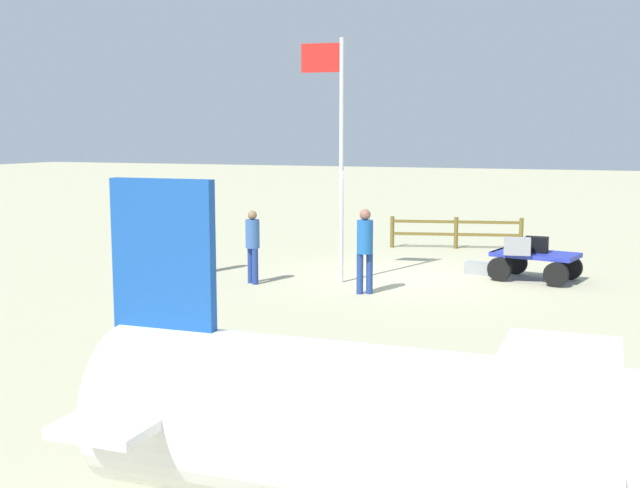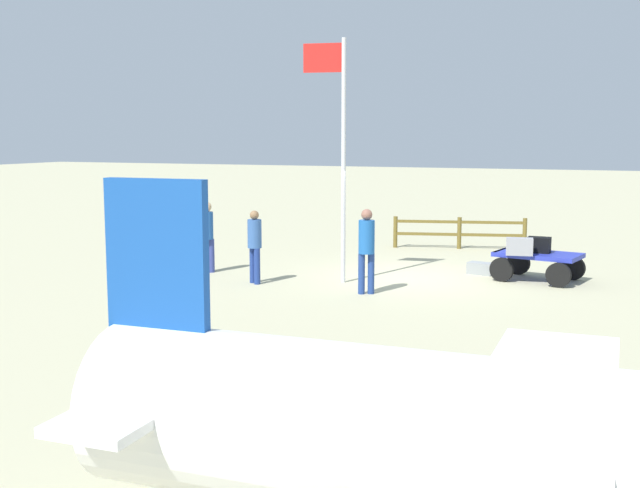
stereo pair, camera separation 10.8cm
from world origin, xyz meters
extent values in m
plane|color=#B3AE8A|center=(0.00, 0.00, 0.00)|extent=(120.00, 120.00, 0.00)
cube|color=#2734AB|center=(-2.84, -0.79, 0.59)|extent=(2.01, 1.40, 0.10)
cube|color=#2734AB|center=(-1.99, -0.97, 0.59)|extent=(0.28, 0.99, 0.10)
cylinder|color=black|center=(-2.10, -0.39, 0.27)|extent=(0.56, 0.23, 0.54)
cylinder|color=black|center=(-2.32, -1.45, 0.27)|extent=(0.56, 0.23, 0.54)
cylinder|color=black|center=(-3.36, -0.13, 0.27)|extent=(0.56, 0.23, 0.54)
cylinder|color=black|center=(-3.58, -1.19, 0.27)|extent=(0.56, 0.23, 0.54)
cube|color=gray|center=(-2.49, -0.26, 0.83)|extent=(0.62, 0.37, 0.38)
cube|color=black|center=(-2.85, -0.81, 0.82)|extent=(0.51, 0.39, 0.35)
cube|color=gray|center=(-1.50, -1.15, 0.14)|extent=(0.67, 0.46, 0.28)
cylinder|color=navy|center=(2.87, 1.97, 0.40)|extent=(0.14, 0.14, 0.80)
cylinder|color=navy|center=(3.04, 1.85, 0.40)|extent=(0.14, 0.14, 0.80)
cylinder|color=#32599B|center=(2.95, 1.91, 1.12)|extent=(0.43, 0.43, 0.63)
sphere|color=olive|center=(2.95, 1.91, 1.53)|extent=(0.20, 0.20, 0.20)
cylinder|color=navy|center=(0.19, 2.05, 0.42)|extent=(0.14, 0.14, 0.85)
cylinder|color=navy|center=(0.37, 2.13, 0.42)|extent=(0.14, 0.14, 0.85)
cylinder|color=#1D5AA9|center=(0.28, 2.09, 1.20)|extent=(0.45, 0.45, 0.69)
sphere|color=#8F5E4D|center=(0.28, 2.09, 1.66)|extent=(0.23, 0.23, 0.23)
cylinder|color=navy|center=(4.57, 1.00, 0.40)|extent=(0.14, 0.14, 0.81)
cylinder|color=navy|center=(4.74, 1.10, 0.40)|extent=(0.14, 0.14, 0.81)
cylinder|color=#1F5099|center=(4.65, 1.05, 1.14)|extent=(0.42, 0.42, 0.66)
sphere|color=tan|center=(4.65, 1.05, 1.58)|extent=(0.24, 0.24, 0.24)
cylinder|color=white|center=(-4.29, 12.14, 1.10)|extent=(6.75, 1.43, 1.31)
cube|color=white|center=(-4.29, 12.14, 1.23)|extent=(1.20, 5.75, 0.12)
cube|color=#184C9F|center=(-1.33, 12.19, 2.30)|extent=(0.90, 0.12, 1.30)
cube|color=white|center=(-1.33, 12.19, 1.20)|extent=(0.74, 2.21, 0.08)
cylinder|color=silver|center=(1.18, 1.05, 2.68)|extent=(0.10, 0.10, 5.36)
cube|color=red|center=(1.67, 1.05, 4.95)|extent=(0.87, 0.15, 0.62)
cylinder|color=brown|center=(-1.90, -5.63, 0.46)|extent=(0.12, 0.12, 0.92)
cylinder|color=brown|center=(-0.11, -5.18, 0.46)|extent=(0.12, 0.12, 0.92)
cylinder|color=brown|center=(1.69, -4.74, 0.46)|extent=(0.12, 0.12, 0.92)
cube|color=brown|center=(-0.11, -5.18, 0.78)|extent=(3.60, 0.97, 0.08)
cube|color=brown|center=(-0.11, -5.18, 0.41)|extent=(3.60, 0.97, 0.08)
camera|label=1|loc=(-4.80, 17.60, 3.30)|focal=44.75mm
camera|label=2|loc=(-4.90, 17.56, 3.30)|focal=44.75mm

